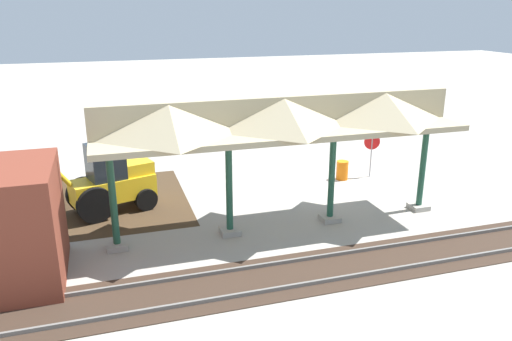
{
  "coord_description": "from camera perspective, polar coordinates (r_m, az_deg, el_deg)",
  "views": [
    {
      "loc": [
        9.79,
        20.49,
        7.84
      ],
      "look_at": [
        4.2,
        2.33,
        1.6
      ],
      "focal_mm": 35.0,
      "sensor_mm": 36.0,
      "label": 1
    }
  ],
  "objects": [
    {
      "name": "dirt_mound",
      "position": [
        23.0,
        -21.27,
        -3.04
      ],
      "size": [
        5.95,
        5.95,
        2.04
      ],
      "primitive_type": "cone",
      "color": "#42301E",
      "rests_on": "ground"
    },
    {
      "name": "backhoe",
      "position": [
        20.55,
        -16.48,
        -1.26
      ],
      "size": [
        5.32,
        2.72,
        2.82
      ],
      "color": "yellow",
      "rests_on": "ground"
    },
    {
      "name": "traffic_barrel",
      "position": [
        24.07,
        9.82,
        0.03
      ],
      "size": [
        0.56,
        0.56,
        0.9
      ],
      "primitive_type": "cylinder",
      "color": "orange",
      "rests_on": "ground"
    },
    {
      "name": "stop_sign",
      "position": [
        24.43,
        13.09,
        2.71
      ],
      "size": [
        0.74,
        0.24,
        2.12
      ],
      "color": "gray",
      "rests_on": "ground"
    },
    {
      "name": "platform_canopy",
      "position": [
        17.5,
        3.12,
        6.05
      ],
      "size": [
        13.08,
        3.2,
        4.9
      ],
      "color": "#9E998E",
      "rests_on": "ground"
    },
    {
      "name": "rail_tracks",
      "position": [
        17.77,
        18.78,
        -8.94
      ],
      "size": [
        60.0,
        2.58,
        0.15
      ],
      "color": "slate",
      "rests_on": "ground"
    },
    {
      "name": "ground_plane",
      "position": [
        24.02,
        7.97,
        -1.04
      ],
      "size": [
        120.0,
        120.0,
        0.0
      ],
      "primitive_type": "plane",
      "color": "#9E998E"
    },
    {
      "name": "dirt_work_zone",
      "position": [
        21.99,
        -18.66,
        -3.7
      ],
      "size": [
        8.13,
        7.0,
        0.01
      ],
      "primitive_type": "cube",
      "color": "#42301E",
      "rests_on": "ground"
    }
  ]
}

